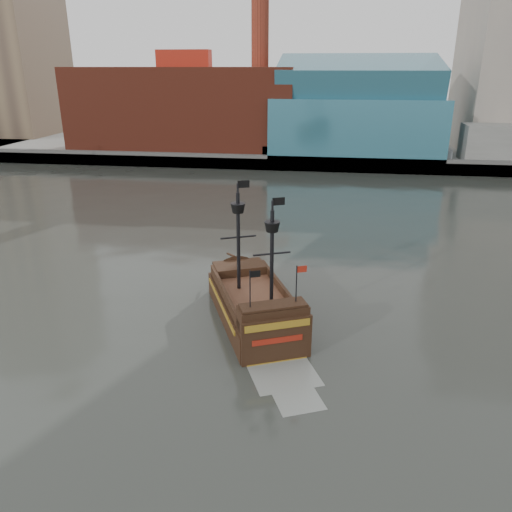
# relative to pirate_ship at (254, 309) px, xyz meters

# --- Properties ---
(ground) EXTENTS (400.00, 400.00, 0.00)m
(ground) POSITION_rel_pirate_ship_xyz_m (-1.04, -6.87, -0.96)
(ground) COLOR #242722
(ground) RESTS_ON ground
(promenade_far) EXTENTS (220.00, 60.00, 2.00)m
(promenade_far) POSITION_rel_pirate_ship_xyz_m (-1.04, 85.13, 0.04)
(promenade_far) COLOR slate
(promenade_far) RESTS_ON ground
(seawall) EXTENTS (220.00, 1.00, 2.60)m
(seawall) POSITION_rel_pirate_ship_xyz_m (-1.04, 55.63, 0.34)
(seawall) COLOR #4C4C49
(seawall) RESTS_ON ground
(skyline) EXTENTS (149.00, 45.00, 62.00)m
(skyline) POSITION_rel_pirate_ship_xyz_m (4.16, 77.70, 23.59)
(skyline) COLOR brown
(skyline) RESTS_ON promenade_far
(pirate_ship) EXTENTS (9.53, 14.73, 10.64)m
(pirate_ship) POSITION_rel_pirate_ship_xyz_m (0.00, 0.00, 0.00)
(pirate_ship) COLOR black
(pirate_ship) RESTS_ON ground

